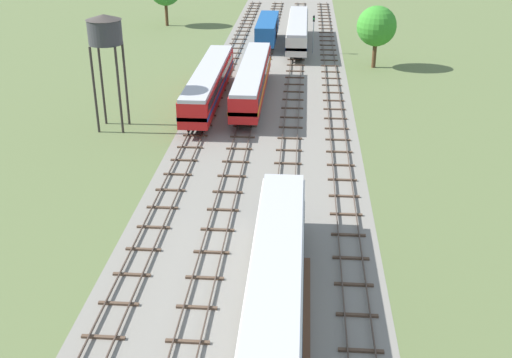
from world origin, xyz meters
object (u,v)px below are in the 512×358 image
diesel_railcar_centre_left_nearest (277,274)px  water_tower (105,33)px  passenger_coach_far_left_near (209,82)px  passenger_coach_centre_left_midfar (298,29)px  passenger_coach_left_mid (252,78)px  signal_post_nearest (313,29)px  freight_boxcar_left_far (267,29)px

diesel_railcar_centre_left_nearest → water_tower: water_tower is taller
passenger_coach_far_left_near → passenger_coach_centre_left_midfar: bearing=72.0°
passenger_coach_centre_left_midfar → water_tower: (-17.67, -36.31, 6.93)m
diesel_railcar_centre_left_nearest → passenger_coach_centre_left_midfar: 64.96m
passenger_coach_left_mid → signal_post_nearest: 23.59m
passenger_coach_left_mid → diesel_railcar_centre_left_nearest: bearing=-83.2°
freight_boxcar_left_far → water_tower: water_tower is taller
water_tower → passenger_coach_far_left_near: bearing=43.3°
diesel_railcar_centre_left_nearest → freight_boxcar_left_far: (-4.59, 65.84, -0.15)m
diesel_railcar_centre_left_nearest → freight_boxcar_left_far: diesel_railcar_centre_left_nearest is taller
passenger_coach_far_left_near → passenger_coach_left_mid: same height
diesel_railcar_centre_left_nearest → passenger_coach_far_left_near: size_ratio=0.93×
passenger_coach_left_mid → signal_post_nearest: bearing=73.0°
passenger_coach_far_left_near → water_tower: size_ratio=1.95×
diesel_railcar_centre_left_nearest → freight_boxcar_left_far: size_ratio=1.46×
freight_boxcar_left_far → signal_post_nearest: size_ratio=2.56×
freight_boxcar_left_far → water_tower: 40.05m
passenger_coach_far_left_near → passenger_coach_left_mid: 4.96m
passenger_coach_far_left_near → passenger_coach_left_mid: bearing=22.1°
passenger_coach_centre_left_midfar → water_tower: size_ratio=1.95×
diesel_railcar_centre_left_nearest → signal_post_nearest: 61.10m
passenger_coach_far_left_near → freight_boxcar_left_far: (4.60, 29.21, -0.16)m
passenger_coach_left_mid → freight_boxcar_left_far: 27.34m
passenger_coach_left_mid → water_tower: bearing=-143.0°
water_tower → diesel_railcar_centre_left_nearest: bearing=-58.3°
passenger_coach_left_mid → passenger_coach_centre_left_midfar: bearing=80.1°
freight_boxcar_left_far → passenger_coach_far_left_near: bearing=-99.0°
passenger_coach_centre_left_midfar → signal_post_nearest: size_ratio=4.02×
passenger_coach_far_left_near → signal_post_nearest: signal_post_nearest is taller
diesel_railcar_centre_left_nearest → passenger_coach_far_left_near: bearing=104.1°
passenger_coach_centre_left_midfar → freight_boxcar_left_far: size_ratio=1.57×
diesel_railcar_centre_left_nearest → signal_post_nearest: (2.30, 61.05, 0.87)m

